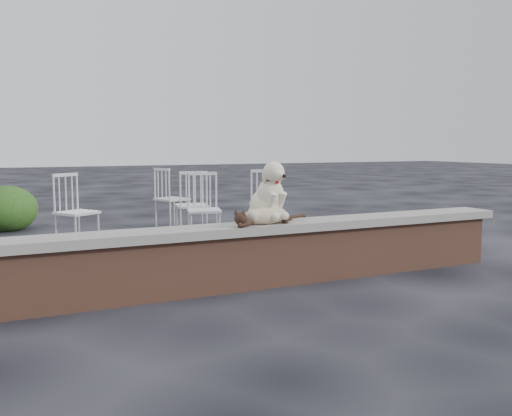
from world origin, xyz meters
name	(u,v)px	position (x,y,z in m)	size (l,w,h in m)	color
ground	(224,290)	(0.00, 0.00, 0.00)	(60.00, 60.00, 0.00)	black
brick_wall	(224,262)	(0.00, 0.00, 0.25)	(6.00, 0.30, 0.50)	brown
capstone	(224,230)	(0.00, 0.00, 0.54)	(6.20, 0.40, 0.08)	slate
dog	(266,191)	(0.46, 0.09, 0.87)	(0.38, 0.50, 0.58)	beige
cat	(265,215)	(0.38, -0.06, 0.67)	(1.00, 0.24, 0.17)	#C4AE8C
chair_b	(204,209)	(0.61, 2.19, 0.47)	(0.56, 0.56, 0.94)	white
chair_d	(265,203)	(1.65, 2.50, 0.47)	(0.56, 0.56, 0.94)	white
chair_c	(192,204)	(0.65, 2.81, 0.47)	(0.56, 0.56, 0.94)	white
chair_a	(77,211)	(-0.91, 2.65, 0.47)	(0.56, 0.56, 0.94)	white
chair_e	(172,198)	(0.68, 3.84, 0.47)	(0.56, 0.56, 0.94)	white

